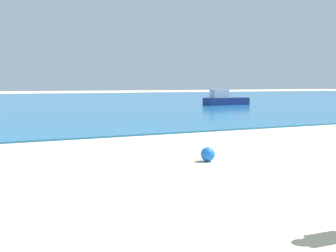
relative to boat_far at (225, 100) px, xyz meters
name	(u,v)px	position (x,y,z in m)	size (l,w,h in m)	color
water	(14,101)	(-14.48, 15.82, -0.45)	(160.00, 60.00, 0.06)	#1E6B9E
boat_far	(225,100)	(0.00, 0.00, 0.00)	(3.62, 1.18, 1.23)	navy
beach_ball	(208,154)	(-12.67, -18.86, -0.33)	(0.32, 0.32, 0.32)	blue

